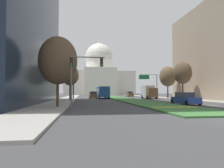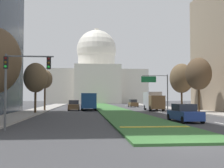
% 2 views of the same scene
% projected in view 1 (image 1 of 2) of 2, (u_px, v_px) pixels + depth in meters
% --- Properties ---
extents(ground_plane, '(260.00, 260.00, 0.00)m').
position_uv_depth(ground_plane, '(112.00, 97.00, 65.48)').
color(ground_plane, '#3D3D3F').
extents(grass_median, '(5.49, 94.90, 0.14)m').
position_uv_depth(grass_median, '(114.00, 97.00, 60.27)').
color(grass_median, '#386B33').
rests_on(grass_median, ground_plane).
extents(median_curb_nose, '(4.94, 0.50, 0.04)m').
position_uv_depth(median_curb_nose, '(175.00, 107.00, 20.53)').
color(median_curb_nose, gold).
rests_on(median_curb_nose, grass_median).
extents(lane_dashes_right, '(0.16, 60.02, 0.01)m').
position_uv_depth(lane_dashes_right, '(144.00, 98.00, 53.61)').
color(lane_dashes_right, silver).
rests_on(lane_dashes_right, ground_plane).
extents(sidewalk_left, '(4.00, 94.90, 0.15)m').
position_uv_depth(sidewalk_left, '(69.00, 98.00, 53.24)').
color(sidewalk_left, '#9E9991').
rests_on(sidewalk_left, ground_plane).
extents(sidewalk_right, '(4.00, 94.90, 0.15)m').
position_uv_depth(sidewalk_right, '(162.00, 98.00, 56.86)').
color(sidewalk_right, '#9E9991').
rests_on(sidewalk_right, ground_plane).
extents(capitol_building, '(38.92, 22.77, 30.51)m').
position_uv_depth(capitol_building, '(99.00, 75.00, 117.36)').
color(capitol_building, silver).
rests_on(capitol_building, ground_plane).
extents(traffic_light_near_left, '(3.34, 0.35, 5.20)m').
position_uv_depth(traffic_light_near_left, '(80.00, 70.00, 19.44)').
color(traffic_light_near_left, '#515456').
rests_on(traffic_light_near_left, ground_plane).
extents(overhead_guide_sign, '(5.07, 0.20, 6.50)m').
position_uv_depth(overhead_guide_sign, '(150.00, 81.00, 54.26)').
color(overhead_guide_sign, '#515456').
rests_on(overhead_guide_sign, ground_plane).
extents(street_tree_left_near, '(4.10, 4.10, 7.63)m').
position_uv_depth(street_tree_left_near, '(58.00, 61.00, 21.71)').
color(street_tree_left_near, '#4C3823').
rests_on(street_tree_left_near, ground_plane).
extents(street_tree_left_mid, '(3.31, 3.31, 7.07)m').
position_uv_depth(street_tree_left_mid, '(70.00, 75.00, 39.83)').
color(street_tree_left_mid, '#4C3823').
rests_on(street_tree_left_mid, ground_plane).
extents(street_tree_right_mid, '(3.76, 3.76, 8.06)m').
position_uv_depth(street_tree_right_mid, '(183.00, 73.00, 42.87)').
color(street_tree_right_mid, '#4C3823').
rests_on(street_tree_right_mid, ground_plane).
extents(street_tree_left_far, '(2.45, 2.45, 6.79)m').
position_uv_depth(street_tree_left_far, '(73.00, 77.00, 47.23)').
color(street_tree_left_far, '#4C3823').
rests_on(street_tree_left_far, ground_plane).
extents(street_tree_right_far, '(4.09, 4.09, 8.14)m').
position_uv_depth(street_tree_right_far, '(168.00, 76.00, 50.99)').
color(street_tree_right_far, '#4C3823').
rests_on(street_tree_right_far, ground_plane).
extents(sedan_lead_stopped, '(2.07, 4.65, 1.64)m').
position_uv_depth(sedan_lead_stopped, '(185.00, 99.00, 26.81)').
color(sedan_lead_stopped, navy).
rests_on(sedan_lead_stopped, ground_plane).
extents(sedan_midblock, '(1.93, 4.11, 1.78)m').
position_uv_depth(sedan_midblock, '(93.00, 95.00, 49.64)').
color(sedan_midblock, brown).
rests_on(sedan_midblock, ground_plane).
extents(sedan_distant, '(1.87, 4.18, 1.80)m').
position_uv_depth(sedan_distant, '(130.00, 94.00, 68.92)').
color(sedan_distant, brown).
rests_on(sedan_distant, ground_plane).
extents(sedan_far_horizon, '(2.08, 4.31, 1.64)m').
position_uv_depth(sedan_far_horizon, '(95.00, 94.00, 83.22)').
color(sedan_far_horizon, '#4C5156').
rests_on(sedan_far_horizon, ground_plane).
extents(box_truck_delivery, '(2.40, 6.40, 3.20)m').
position_uv_depth(box_truck_delivery, '(149.00, 92.00, 49.98)').
color(box_truck_delivery, brown).
rests_on(box_truck_delivery, ground_plane).
extents(city_bus, '(2.62, 11.00, 2.95)m').
position_uv_depth(city_bus, '(102.00, 91.00, 52.40)').
color(city_bus, '#1E4C8C').
rests_on(city_bus, ground_plane).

